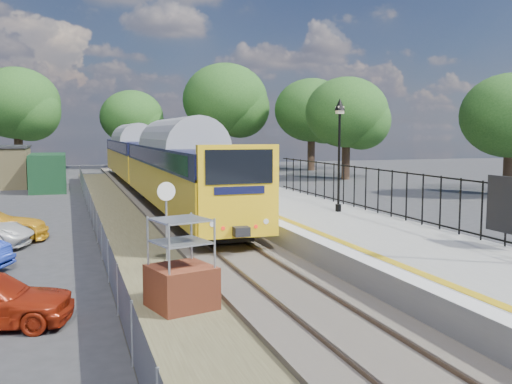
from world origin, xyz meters
name	(u,v)px	position (x,y,z in m)	size (l,w,h in m)	color
ground	(264,279)	(0.00, 0.00, 0.00)	(120.00, 120.00, 0.00)	#2D2D30
track_bed	(182,224)	(-0.47, 9.67, 0.09)	(5.90, 80.00, 0.29)	#473F38
platform	(295,217)	(4.20, 8.00, 0.45)	(5.00, 70.00, 0.90)	gray
platform_edge	(250,208)	(2.14, 8.00, 0.90)	(0.90, 70.00, 0.01)	silver
victorian_lamp_north	(339,128)	(5.30, 6.00, 4.30)	(0.44, 0.44, 4.60)	black
palisade_fence	(419,198)	(6.55, 2.24, 1.84)	(0.12, 26.00, 2.00)	black
wire_fence	(92,210)	(-4.20, 12.00, 0.60)	(0.06, 52.00, 1.20)	#999EA3
tree_line	(137,107)	(1.40, 42.00, 6.61)	(56.80, 43.80, 11.88)	#332319
train	(150,160)	(0.00, 22.91, 2.34)	(2.82, 40.83, 3.51)	gold
brick_plinth	(181,266)	(-2.76, -2.05, 1.05)	(1.66, 1.66, 2.18)	brown
speed_sign	(166,212)	(-2.50, 1.48, 1.83)	(0.54, 0.13, 2.70)	#999EA3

